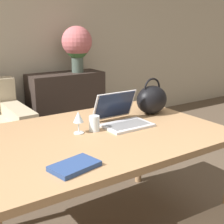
# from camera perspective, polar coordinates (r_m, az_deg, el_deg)

# --- Properties ---
(dining_table) EXTENTS (1.60, 1.08, 0.76)m
(dining_table) POSITION_cam_1_polar(r_m,az_deg,el_deg) (1.98, -3.01, -5.85)
(dining_table) COLOR #A87F56
(dining_table) RESTS_ON ground_plane
(sideboard) EXTENTS (0.97, 0.40, 0.82)m
(sideboard) POSITION_cam_1_polar(r_m,az_deg,el_deg) (4.14, -8.34, 1.44)
(sideboard) COLOR #332823
(sideboard) RESTS_ON ground_plane
(laptop) EXTENTS (0.32, 0.31, 0.21)m
(laptop) POSITION_cam_1_polar(r_m,az_deg,el_deg) (2.13, 1.68, -0.66)
(laptop) COLOR silver
(laptop) RESTS_ON dining_table
(drinking_glass) EXTENTS (0.07, 0.07, 0.10)m
(drinking_glass) POSITION_cam_1_polar(r_m,az_deg,el_deg) (1.99, -3.25, -2.10)
(drinking_glass) COLOR silver
(drinking_glass) RESTS_ON dining_table
(wine_glass) EXTENTS (0.06, 0.06, 0.14)m
(wine_glass) POSITION_cam_1_polar(r_m,az_deg,el_deg) (1.94, -6.17, -1.15)
(wine_glass) COLOR silver
(wine_glass) RESTS_ON dining_table
(handbag) EXTENTS (0.25, 0.19, 0.28)m
(handbag) POSITION_cam_1_polar(r_m,az_deg,el_deg) (2.38, 7.28, 2.30)
(handbag) COLOR black
(handbag) RESTS_ON dining_table
(flower_vase) EXTENTS (0.39, 0.39, 0.58)m
(flower_vase) POSITION_cam_1_polar(r_m,az_deg,el_deg) (4.06, -6.43, 12.16)
(flower_vase) COLOR #47564C
(flower_vase) RESTS_ON sideboard
(book) EXTENTS (0.25, 0.19, 0.02)m
(book) POSITION_cam_1_polar(r_m,az_deg,el_deg) (1.51, -6.86, -9.77)
(book) COLOR navy
(book) RESTS_ON dining_table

